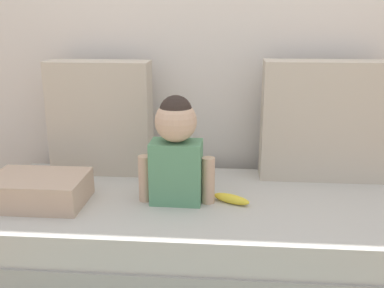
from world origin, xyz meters
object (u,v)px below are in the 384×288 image
banana (231,199)px  folded_blanket (39,190)px  couch (206,237)px  toddler (176,148)px  throw_pillow_left (101,118)px  throw_pillow_right (324,121)px

banana → folded_blanket: bearing=-175.5°
couch → toddler: size_ratio=4.26×
throw_pillow_left → throw_pillow_right: (1.09, 0.00, 0.01)m
throw_pillow_right → toddler: (-0.67, -0.35, -0.04)m
couch → throw_pillow_left: size_ratio=3.53×
throw_pillow_right → toddler: size_ratio=1.28×
folded_blanket → couch: bearing=8.3°
throw_pillow_left → folded_blanket: 0.50m
toddler → folded_blanket: size_ratio=1.17×
folded_blanket → throw_pillow_right: bearing=18.3°
throw_pillow_right → toddler: 0.76m
throw_pillow_left → banana: size_ratio=3.31×
throw_pillow_left → banana: 0.79m
couch → banana: bearing=-19.9°
banana → toddler: bearing=179.6°
banana → folded_blanket: size_ratio=0.42×
couch → toddler: toddler is taller
banana → couch: bearing=160.1°
toddler → banana: 0.32m
couch → folded_blanket: (-0.71, -0.10, 0.25)m
folded_blanket → banana: bearing=4.5°
couch → folded_blanket: folded_blanket is taller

